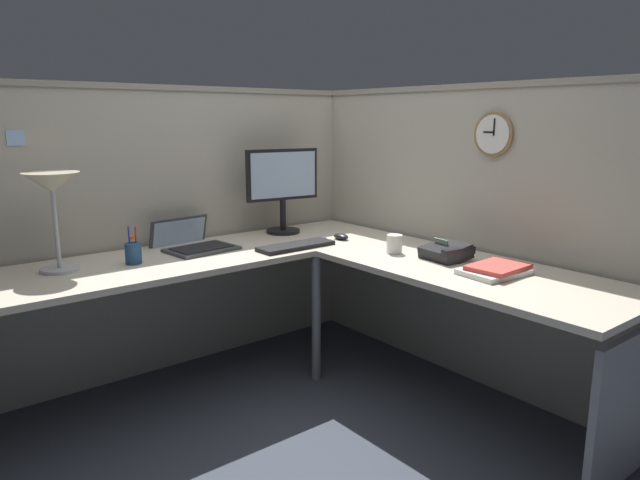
{
  "coord_description": "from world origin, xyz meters",
  "views": [
    {
      "loc": [
        -1.66,
        -2.14,
        1.41
      ],
      "look_at": [
        0.16,
        0.13,
        0.79
      ],
      "focal_mm": 32.17,
      "sensor_mm": 36.0,
      "label": 1
    }
  ],
  "objects": [
    {
      "name": "laptop",
      "position": [
        -0.33,
        0.61,
        0.75
      ],
      "size": [
        0.38,
        0.41,
        0.22
      ],
      "color": "#38383D",
      "rests_on": "desk"
    },
    {
      "name": "pinned_note_leftmost",
      "position": [
        -1.08,
        0.82,
        1.32
      ],
      "size": [
        0.08,
        0.0,
        0.07
      ],
      "primitive_type": "cube",
      "color": "#99B7E5"
    },
    {
      "name": "desk",
      "position": [
        -0.15,
        -0.05,
        0.63
      ],
      "size": [
        2.35,
        2.15,
        0.73
      ],
      "color": "beige",
      "rests_on": "ground"
    },
    {
      "name": "ground_plane",
      "position": [
        0.0,
        0.0,
        0.0
      ],
      "size": [
        6.8,
        6.8,
        0.0
      ],
      "primitive_type": "plane",
      "color": "#383D47"
    },
    {
      "name": "cubicle_wall_right",
      "position": [
        0.87,
        -0.27,
        0.79
      ],
      "size": [
        0.12,
        2.37,
        1.58
      ],
      "color": "#A8A393",
      "rests_on": "ground"
    },
    {
      "name": "office_phone",
      "position": [
        0.52,
        -0.41,
        0.77
      ],
      "size": [
        0.21,
        0.22,
        0.11
      ],
      "color": "black",
      "rests_on": "desk"
    },
    {
      "name": "cubicle_wall_back",
      "position": [
        -0.36,
        0.87,
        0.79
      ],
      "size": [
        2.57,
        0.12,
        1.58
      ],
      "color": "#A8A393",
      "rests_on": "ground"
    },
    {
      "name": "book_stack",
      "position": [
        0.47,
        -0.72,
        0.75
      ],
      "size": [
        0.3,
        0.23,
        0.04
      ],
      "color": "silver",
      "rests_on": "desk"
    },
    {
      "name": "monitor",
      "position": [
        0.29,
        0.64,
        1.02
      ],
      "size": [
        0.46,
        0.2,
        0.5
      ],
      "color": "black",
      "rests_on": "desk"
    },
    {
      "name": "computer_mouse",
      "position": [
        0.43,
        0.27,
        0.75
      ],
      "size": [
        0.06,
        0.1,
        0.03
      ],
      "primitive_type": "ellipsoid",
      "color": "black",
      "rests_on": "desk"
    },
    {
      "name": "pen_cup",
      "position": [
        -0.7,
        0.47,
        0.78
      ],
      "size": [
        0.08,
        0.08,
        0.18
      ],
      "color": "navy",
      "rests_on": "desk"
    },
    {
      "name": "wall_clock",
      "position": [
        0.82,
        -0.43,
        1.33
      ],
      "size": [
        0.04,
        0.22,
        0.22
      ],
      "color": "olive"
    },
    {
      "name": "coffee_mug",
      "position": [
        0.42,
        -0.15,
        0.78
      ],
      "size": [
        0.08,
        0.08,
        0.1
      ],
      "primitive_type": "cylinder",
      "color": "silver",
      "rests_on": "desk"
    },
    {
      "name": "keyboard",
      "position": [
        0.1,
        0.26,
        0.74
      ],
      "size": [
        0.43,
        0.14,
        0.02
      ],
      "primitive_type": "cube",
      "rotation": [
        0.0,
        0.0,
        -0.0
      ],
      "color": "black",
      "rests_on": "desk"
    },
    {
      "name": "desk_lamp_dome",
      "position": [
        -1.01,
        0.55,
        1.09
      ],
      "size": [
        0.24,
        0.24,
        0.44
      ],
      "color": "#B7BABF",
      "rests_on": "desk"
    }
  ]
}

